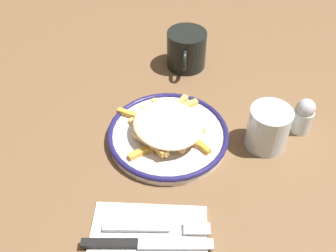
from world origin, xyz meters
name	(u,v)px	position (x,y,z in m)	size (l,w,h in m)	color
ground_plane	(168,139)	(0.00, 0.00, 0.00)	(2.60, 2.60, 0.00)	brown
plate	(168,135)	(0.00, 0.00, 0.01)	(0.24, 0.24, 0.02)	white
fries_heap	(167,125)	(0.00, 0.00, 0.04)	(0.21, 0.21, 0.04)	#C98D3F
napkin	(148,246)	(0.24, -0.01, 0.00)	(0.16, 0.19, 0.01)	white
fork	(157,228)	(0.21, 0.01, 0.01)	(0.03, 0.18, 0.01)	silver
knife	(135,243)	(0.24, -0.03, 0.01)	(0.04, 0.21, 0.01)	black
water_glass	(268,128)	(-0.01, 0.19, 0.04)	(0.08, 0.08, 0.09)	silver
coffee_mug	(186,50)	(-0.26, 0.02, 0.05)	(0.12, 0.09, 0.09)	black
salt_shaker	(303,116)	(-0.06, 0.27, 0.04)	(0.04, 0.04, 0.08)	silver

